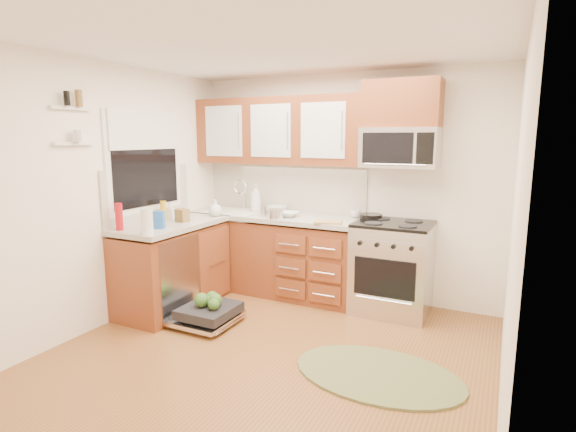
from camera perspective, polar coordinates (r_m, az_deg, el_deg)
The scene contains 38 objects.
floor at distance 3.94m, azimuth -2.48°, elevation -17.27°, with size 3.50×3.50×0.00m, color brown.
ceiling at distance 3.58m, azimuth -2.80°, elevation 21.20°, with size 3.50×3.50×0.00m, color white.
wall_back at distance 5.14m, azimuth 6.85°, elevation 3.70°, with size 3.50×0.04×2.50m, color white.
wall_front at distance 2.22m, azimuth -25.13°, elevation -5.39°, with size 3.50×0.04×2.50m, color white.
wall_left at distance 4.65m, azimuth -21.90°, elevation 2.40°, with size 0.04×3.50×2.50m, color white.
wall_right at distance 3.12m, azimuth 26.81°, elevation -1.32°, with size 0.04×3.50×2.50m, color white.
base_cabinet_back at distance 5.31m, azimuth -1.86°, elevation -5.11°, with size 2.05×0.60×0.85m, color maroon.
base_cabinet_left at distance 4.97m, azimuth -14.43°, elevation -6.47°, with size 0.60×1.25×0.85m, color maroon.
countertop_back at distance 5.20m, azimuth -1.94°, elevation -0.07°, with size 2.07×0.64×0.05m, color #B1ADA2.
countertop_left at distance 4.85m, azimuth -14.58°, elevation -1.09°, with size 0.64×1.27×0.05m, color #B1ADA2.
backsplash_back at distance 5.41m, azimuth -0.48°, elevation 3.65°, with size 2.05×0.02×0.57m, color beige.
backsplash_left at distance 5.00m, azimuth -17.30°, elevation 2.69°, with size 0.02×1.25×0.57m, color beige.
upper_cabinets at distance 5.24m, azimuth -1.29°, elevation 10.73°, with size 2.05×0.35×0.75m, color maroon, non-canonical shape.
cabinet_over_mw at distance 4.77m, azimuth 14.30°, elevation 13.65°, with size 0.76×0.35×0.47m, color maroon.
range at distance 4.80m, azimuth 13.09°, elevation -6.38°, with size 0.76×0.64×0.95m, color silver, non-canonical shape.
microwave at distance 4.73m, azimuth 14.01°, elevation 8.41°, with size 0.76×0.38×0.40m, color silver, non-canonical shape.
sink at distance 5.46m, azimuth -6.89°, elevation -0.71°, with size 0.62×0.50×0.26m, color white, non-canonical shape.
dishwasher at distance 4.56m, azimuth -10.36°, elevation -12.15°, with size 0.70×0.60×0.20m, color silver, non-canonical shape.
window at distance 4.96m, azimuth -17.70°, elevation 6.56°, with size 0.03×1.05×1.05m, color white, non-canonical shape.
window_blind at distance 4.93m, azimuth -17.69°, elevation 10.38°, with size 0.02×0.96×0.40m, color white.
shelf_upper at distance 4.37m, azimuth -25.80°, elevation 12.23°, with size 0.04×0.40×0.03m, color white.
shelf_lower at distance 4.37m, azimuth -25.50°, elevation 8.31°, with size 0.04×0.40×0.03m, color white.
rug at distance 3.71m, azimuth 11.35°, elevation -19.10°, with size 1.30×0.85×0.02m, color olive, non-canonical shape.
skillet at distance 4.88m, azimuth 10.47°, elevation -0.02°, with size 0.24×0.24×0.04m, color black.
stock_pot at distance 4.92m, azimuth -1.54°, elevation 0.28°, with size 0.17×0.17×0.10m, color silver.
cutting_board at distance 4.68m, azimuth 5.14°, elevation -0.79°, with size 0.28×0.18×0.02m, color tan.
canister at distance 5.08m, azimuth -3.09°, elevation 0.81°, with size 0.09×0.09×0.15m, color silver.
paper_towel_roll at distance 4.31m, azimuth -17.47°, elevation -0.68°, with size 0.11×0.11×0.23m, color white.
mustard_bottle at distance 5.02m, azimuth -15.54°, elevation 0.69°, with size 0.07×0.07×0.20m, color gold.
red_bottle at distance 4.58m, azimuth -20.66°, elevation -0.08°, with size 0.07×0.07×0.26m, color #AC0E17.
wooden_box at distance 4.86m, azimuth -13.28°, elevation 0.08°, with size 0.13×0.10×0.13m, color brown.
blue_carton at distance 4.55m, azimuth -16.04°, elevation -0.48°, with size 0.11×0.06×0.17m, color blue.
bowl_a at distance 5.03m, azimuth 0.02°, elevation 0.23°, with size 0.23×0.23×0.06m, color #999999.
bowl_b at distance 5.34m, azimuth -1.35°, elevation 0.88°, with size 0.24×0.24×0.07m, color #999999.
cup at distance 5.02m, azimuth 8.55°, elevation 0.28°, with size 0.11×0.11×0.09m, color #999999.
soap_bottle_a at distance 5.38m, azimuth -4.09°, elevation 2.31°, with size 0.13×0.13×0.33m, color #999999.
soap_bottle_b at distance 5.07m, azimuth -14.78°, elevation 0.67°, with size 0.08×0.08×0.18m, color #999999.
soap_bottle_c at distance 5.12m, azimuth -9.23°, elevation 1.02°, with size 0.15×0.15×0.19m, color #999999.
Camera 1 is at (1.70, -3.07, 1.80)m, focal length 28.00 mm.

